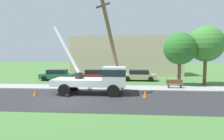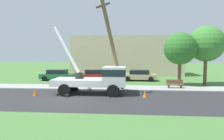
{
  "view_description": "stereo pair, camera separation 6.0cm",
  "coord_description": "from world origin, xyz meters",
  "views": [
    {
      "loc": [
        4.49,
        -14.19,
        3.36
      ],
      "look_at": [
        3.19,
        2.37,
        2.04
      ],
      "focal_mm": 30.72,
      "sensor_mm": 36.0,
      "label": 1
    },
    {
      "loc": [
        4.55,
        -14.19,
        3.36
      ],
      "look_at": [
        3.19,
        2.37,
        2.04
      ],
      "focal_mm": 30.72,
      "sensor_mm": 36.0,
      "label": 2
    }
  ],
  "objects": [
    {
      "name": "ground_plane",
      "position": [
        0.0,
        12.0,
        0.0
      ],
      "size": [
        120.0,
        120.0,
        0.0
      ],
      "primitive_type": "plane",
      "color": "#477538"
    },
    {
      "name": "road_asphalt",
      "position": [
        0.0,
        0.0,
        0.0
      ],
      "size": [
        80.0,
        7.22,
        0.01
      ],
      "primitive_type": "cube",
      "color": "#2B2B2D",
      "rests_on": "ground"
    },
    {
      "name": "roadside_tree_near",
      "position": [
        13.12,
        7.72,
        4.54
      ],
      "size": [
        3.9,
        3.9,
        6.51
      ],
      "color": "brown",
      "rests_on": "ground"
    },
    {
      "name": "parked_sedan_green",
      "position": [
        -4.72,
        10.43,
        0.71
      ],
      "size": [
        4.47,
        2.14,
        1.42
      ],
      "color": "#1E6638",
      "rests_on": "ground"
    },
    {
      "name": "lowrise_building_backdrop",
      "position": [
        4.32,
        18.85,
        3.2
      ],
      "size": [
        18.0,
        6.0,
        6.4
      ],
      "primitive_type": "cube",
      "color": "#C6B293",
      "rests_on": "ground"
    },
    {
      "name": "traffic_cone_ahead",
      "position": [
        5.93,
        0.82,
        0.28
      ],
      "size": [
        0.36,
        0.36,
        0.56
      ],
      "primitive_type": "cone",
      "color": "orange",
      "rests_on": "ground"
    },
    {
      "name": "park_bench",
      "position": [
        9.21,
        4.98,
        0.46
      ],
      "size": [
        1.6,
        0.45,
        0.9
      ],
      "color": "brown",
      "rests_on": "ground"
    },
    {
      "name": "sidewalk_strip",
      "position": [
        0.0,
        4.92,
        0.05
      ],
      "size": [
        80.0,
        2.61,
        0.1
      ],
      "primitive_type": "cube",
      "color": "#9E9E99",
      "rests_on": "ground"
    },
    {
      "name": "traffic_cone_behind",
      "position": [
        -3.0,
        0.76,
        0.28
      ],
      "size": [
        0.36,
        0.36,
        0.56
      ],
      "primitive_type": "cone",
      "color": "orange",
      "rests_on": "ground"
    },
    {
      "name": "parked_sedan_red",
      "position": [
        0.22,
        10.79,
        0.71
      ],
      "size": [
        4.55,
        2.28,
        1.42
      ],
      "color": "#B21E1E",
      "rests_on": "ground"
    },
    {
      "name": "leaning_utility_pole",
      "position": [
        3.19,
        2.45,
        4.31
      ],
      "size": [
        2.21,
        3.62,
        8.44
      ],
      "color": "brown",
      "rests_on": "ground"
    },
    {
      "name": "parked_sedan_tan",
      "position": [
        6.04,
        10.77,
        0.71
      ],
      "size": [
        4.45,
        2.11,
        1.42
      ],
      "color": "tan",
      "rests_on": "ground"
    },
    {
      "name": "roadside_tree_far",
      "position": [
        10.12,
        6.86,
        4.01
      ],
      "size": [
        3.44,
        3.44,
        5.75
      ],
      "color": "brown",
      "rests_on": "ground"
    },
    {
      "name": "utility_truck",
      "position": [
        2.14,
        2.03,
        1.41
      ],
      "size": [
        6.77,
        3.2,
        5.98
      ],
      "color": "silver",
      "rests_on": "ground"
    }
  ]
}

